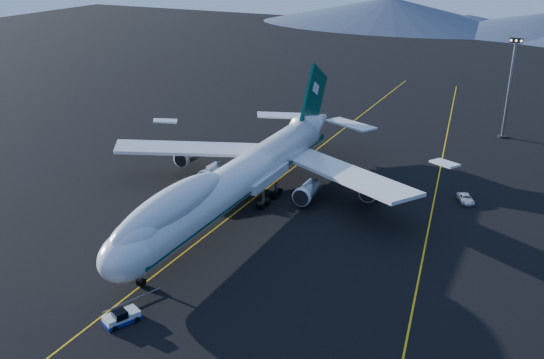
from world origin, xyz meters
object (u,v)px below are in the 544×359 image
at_px(pushback_tug, 122,318).
at_px(floodlight_mast, 509,88).
at_px(boeing_747, 238,178).
at_px(service_van, 466,199).

distance_m(pushback_tug, floodlight_mast, 101.76).
bearing_deg(pushback_tug, boeing_747, 119.99).
relative_size(pushback_tug, floodlight_mast, 0.22).
bearing_deg(boeing_747, service_van, 31.11).
relative_size(service_van, floodlight_mast, 0.21).
relative_size(boeing_747, floodlight_mast, 3.21).
bearing_deg(pushback_tug, floodlight_mast, 96.54).
height_order(pushback_tug, service_van, pushback_tug).
bearing_deg(boeing_747, pushback_tug, -84.98).
bearing_deg(floodlight_mast, pushback_tug, -108.44).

